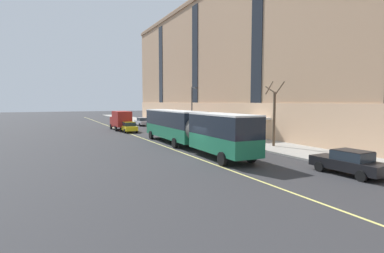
# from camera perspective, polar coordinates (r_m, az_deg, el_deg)

# --- Properties ---
(ground_plane) EXTENTS (260.00, 260.00, 0.00)m
(ground_plane) POSITION_cam_1_polar(r_m,az_deg,el_deg) (24.71, 2.19, -5.83)
(ground_plane) COLOR #303033
(sidewalk) EXTENTS (5.59, 160.00, 0.15)m
(sidewalk) POSITION_cam_1_polar(r_m,az_deg,el_deg) (32.29, 13.91, -3.34)
(sidewalk) COLOR #9E9B93
(sidewalk) RESTS_ON ground
(apartment_facade) EXTENTS (15.20, 110.00, 22.35)m
(apartment_facade) POSITION_cam_1_polar(r_m,az_deg,el_deg) (37.05, 28.19, 14.49)
(apartment_facade) COLOR tan
(apartment_facade) RESTS_ON ground
(city_bus) EXTENTS (3.22, 20.38, 3.60)m
(city_bus) POSITION_cam_1_polar(r_m,az_deg,el_deg) (29.22, -0.70, -0.06)
(city_bus) COLOR #1E704C
(city_bus) RESTS_ON ground
(parked_car_black_1) EXTENTS (2.08, 4.66, 1.56)m
(parked_car_black_1) POSITION_cam_1_polar(r_m,az_deg,el_deg) (30.62, 6.88, -2.33)
(parked_car_black_1) COLOR black
(parked_car_black_1) RESTS_ON ground
(parked_car_red_3) EXTENTS (2.03, 4.79, 1.56)m
(parked_car_red_3) POSITION_cam_1_polar(r_m,az_deg,el_deg) (41.63, -2.41, -0.44)
(parked_car_red_3) COLOR #B21E19
(parked_car_red_3) RESTS_ON ground
(parked_car_black_4) EXTENTS (1.97, 4.76, 1.56)m
(parked_car_black_4) POSITION_cam_1_polar(r_m,az_deg,el_deg) (50.42, -6.89, 0.43)
(parked_car_black_4) COLOR black
(parked_car_black_4) RESTS_ON ground
(parked_car_black_5) EXTENTS (2.02, 4.58, 1.56)m
(parked_car_black_5) POSITION_cam_1_polar(r_m,az_deg,el_deg) (21.04, 27.75, -6.07)
(parked_car_black_5) COLOR black
(parked_car_black_5) RESTS_ON ground
(parked_car_silver_6) EXTENTS (1.93, 4.49, 1.56)m
(parked_car_silver_6) POSITION_cam_1_polar(r_m,az_deg,el_deg) (57.64, -9.52, 0.93)
(parked_car_silver_6) COLOR #B7B7BC
(parked_car_silver_6) RESTS_ON ground
(parked_car_green_7) EXTENTS (2.02, 4.39, 1.56)m
(parked_car_green_7) POSITION_cam_1_polar(r_m,az_deg,el_deg) (35.80, 1.39, -1.28)
(parked_car_green_7) COLOR #23603D
(parked_car_green_7) RESTS_ON ground
(box_truck) EXTENTS (2.37, 6.43, 3.05)m
(box_truck) POSITION_cam_1_polar(r_m,az_deg,el_deg) (48.98, -13.41, 1.30)
(box_truck) COLOR maroon
(box_truck) RESTS_ON ground
(taxi_cab) EXTENTS (2.01, 4.38, 1.56)m
(taxi_cab) POSITION_cam_1_polar(r_m,az_deg,el_deg) (45.62, -11.97, -0.09)
(taxi_cab) COLOR yellow
(taxi_cab) RESTS_ON ground
(street_tree_mid_block) EXTENTS (1.53, 1.61, 6.45)m
(street_tree_mid_block) POSITION_cam_1_polar(r_m,az_deg,el_deg) (30.65, 15.36, 2.25)
(street_tree_mid_block) COLOR brown
(street_tree_mid_block) RESTS_ON sidewalk
(street_lamp) EXTENTS (0.36, 1.48, 6.42)m
(street_lamp) POSITION_cam_1_polar(r_m,az_deg,el_deg) (41.45, 0.13, 4.16)
(street_lamp) COLOR #2D2D30
(street_lamp) RESTS_ON sidewalk
(fire_hydrant) EXTENTS (0.42, 0.24, 0.72)m
(fire_hydrant) POSITION_cam_1_polar(r_m,az_deg,el_deg) (30.82, 10.66, -2.88)
(fire_hydrant) COLOR red
(fire_hydrant) RESTS_ON sidewalk
(lane_centerline) EXTENTS (0.16, 140.00, 0.01)m
(lane_centerline) POSITION_cam_1_polar(r_m,az_deg,el_deg) (27.05, -2.18, -4.90)
(lane_centerline) COLOR #E0D66B
(lane_centerline) RESTS_ON ground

